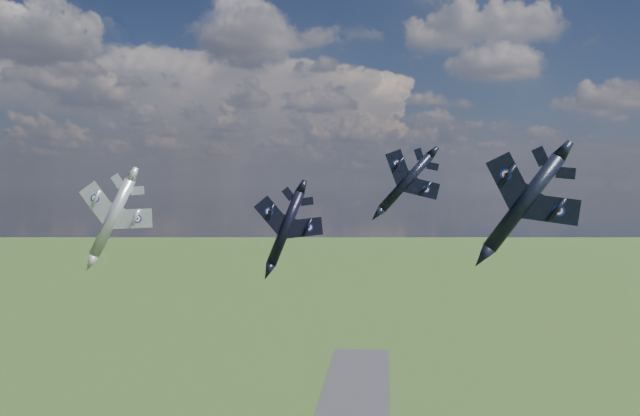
# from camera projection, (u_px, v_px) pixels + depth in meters

# --- Properties ---
(jet_lead_navy) EXTENTS (14.36, 17.48, 7.13)m
(jet_lead_navy) POSITION_uv_depth(u_px,v_px,m) (286.00, 228.00, 89.77)
(jet_lead_navy) COLOR black
(jet_right_navy) EXTENTS (14.04, 17.92, 9.46)m
(jet_right_navy) POSITION_uv_depth(u_px,v_px,m) (524.00, 203.00, 65.24)
(jet_right_navy) COLOR black
(jet_high_navy) EXTENTS (10.22, 14.63, 8.96)m
(jet_high_navy) POSITION_uv_depth(u_px,v_px,m) (406.00, 183.00, 90.30)
(jet_high_navy) COLOR black
(jet_left_silver) EXTENTS (13.79, 17.46, 8.04)m
(jet_left_silver) POSITION_uv_depth(u_px,v_px,m) (112.00, 217.00, 86.36)
(jet_left_silver) COLOR #9C9DA6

